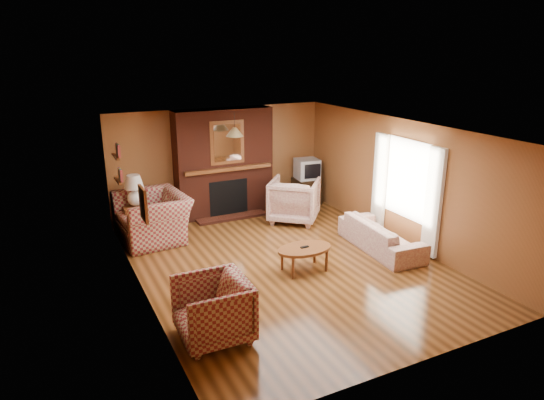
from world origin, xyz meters
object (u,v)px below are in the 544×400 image
side_table (137,221)px  fireplace (224,164)px  floral_sofa (381,235)px  floral_armchair (294,200)px  plaid_armchair (213,310)px  crt_tv (307,169)px  table_lamp (134,189)px  tv_stand (306,191)px  plaid_loveseat (152,217)px  coffee_table (304,250)px

side_table → fireplace: bearing=14.3°
floral_sofa → floral_armchair: bearing=22.5°
plaid_armchair → crt_tv: crt_tv is taller
floral_sofa → table_lamp: size_ratio=3.06×
floral_armchair → floral_sofa: bearing=148.9°
fireplace → floral_sofa: size_ratio=1.24×
side_table → table_lamp: size_ratio=1.03×
fireplace → table_lamp: size_ratio=3.80×
tv_stand → crt_tv: bearing=-90.6°
side_table → table_lamp: table_lamp is taller
floral_sofa → tv_stand: (0.15, 3.05, 0.04)m
fireplace → plaid_armchair: bearing=-112.9°
plaid_loveseat → crt_tv: crt_tv is taller
side_table → table_lamp: (0.00, 0.00, 0.68)m
fireplace → table_lamp: fireplace is taller
fireplace → floral_sofa: 3.86m
coffee_table → floral_sofa: bearing=5.2°
tv_stand → side_table: bearing=-175.7°
crt_tv → plaid_loveseat: bearing=-170.7°
floral_sofa → floral_armchair: 2.25m
tv_stand → table_lamp: bearing=-175.7°
side_table → table_lamp: bearing=0.0°
coffee_table → table_lamp: size_ratio=1.54×
plaid_armchair → floral_armchair: size_ratio=0.89×
plaid_armchair → table_lamp: (-0.15, 4.09, 0.58)m
plaid_loveseat → coffee_table: 3.25m
floral_armchair → tv_stand: size_ratio=1.64×
plaid_loveseat → table_lamp: (-0.25, 0.30, 0.54)m
coffee_table → crt_tv: bearing=59.2°
tv_stand → fireplace: bearing=174.3°
floral_sofa → tv_stand: tv_stand is taller
side_table → crt_tv: size_ratio=1.11×
plaid_armchair → table_lamp: table_lamp is taller
fireplace → coffee_table: fireplace is taller
floral_armchair → side_table: 3.35m
table_lamp → coffee_table: bearing=-52.0°
floral_sofa → floral_armchair: floral_armchair is taller
table_lamp → crt_tv: 4.17m
floral_sofa → table_lamp: 4.88m
plaid_loveseat → table_lamp: size_ratio=2.26×
table_lamp → crt_tv: bearing=4.7°
plaid_loveseat → floral_sofa: size_ratio=0.74×
plaid_loveseat → table_lamp: bearing=-144.9°
plaid_armchair → side_table: plaid_armchair is taller
side_table → tv_stand: size_ratio=1.03×
fireplace → side_table: bearing=-165.7°
plaid_loveseat → crt_tv: size_ratio=2.43×
coffee_table → side_table: 3.63m
floral_sofa → table_lamp: (-4.00, 2.70, 0.72)m
floral_armchair → tv_stand: 1.27m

